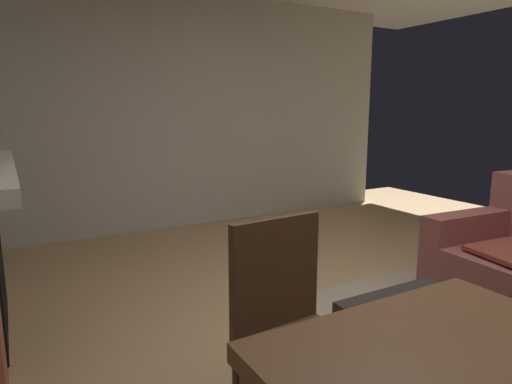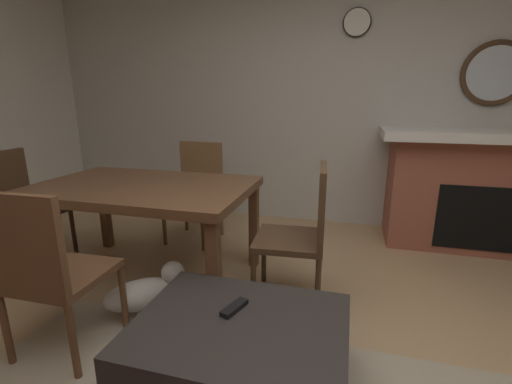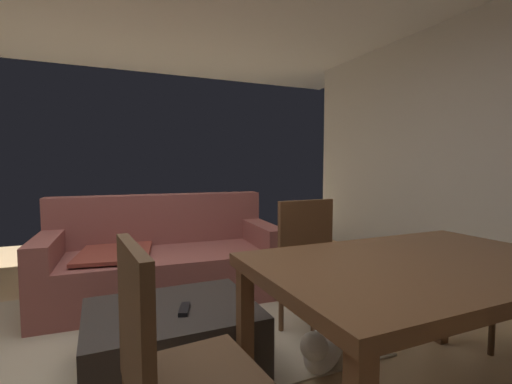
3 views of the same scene
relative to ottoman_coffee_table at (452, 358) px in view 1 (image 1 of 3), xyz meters
The scene contains 5 objects.
floor 0.38m from the ottoman_coffee_table, behind, with size 8.10×8.10×0.00m, color tan.
wall_left 3.88m from the ottoman_coffee_table, behind, with size 0.12×5.60×2.68m, color beige.
ottoman_coffee_table is the anchor object (origin of this frame).
tv_remote 0.22m from the ottoman_coffee_table, 57.11° to the right, with size 0.05×0.16×0.02m, color black.
dining_chair_west 0.92m from the ottoman_coffee_table, 101.09° to the right, with size 0.47×0.47×0.93m.
Camera 1 is at (1.58, -1.85, 1.38)m, focal length 31.17 mm.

